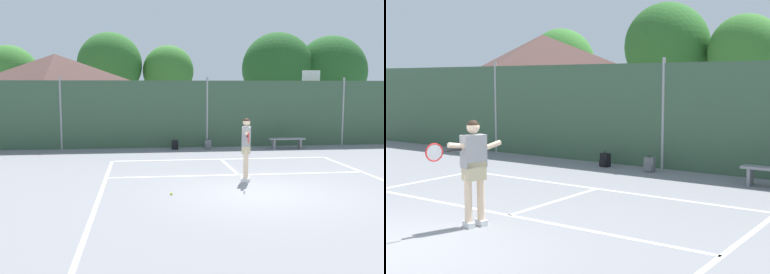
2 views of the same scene
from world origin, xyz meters
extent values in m
plane|color=gray|center=(0.00, 0.00, 0.00)|extent=(120.00, 120.00, 0.00)
cube|color=white|center=(0.00, 5.50, 0.00)|extent=(8.20, 0.10, 0.01)
cube|color=white|center=(-4.10, 0.00, 0.00)|extent=(0.10, 11.00, 0.01)
cube|color=white|center=(0.00, 2.48, 0.00)|extent=(8.20, 0.10, 0.01)
cube|color=white|center=(0.00, 3.96, 0.00)|extent=(0.10, 2.97, 0.01)
cube|color=#38563D|center=(0.00, 9.00, 1.51)|extent=(26.00, 0.05, 3.03)
cylinder|color=#99999E|center=(-6.50, 9.00, 1.59)|extent=(0.09, 0.09, 3.18)
cylinder|color=#99999E|center=(0.00, 9.00, 1.59)|extent=(0.09, 0.09, 3.18)
cylinder|color=#99999E|center=(6.50, 9.00, 1.59)|extent=(0.09, 0.09, 3.18)
cylinder|color=#284CB2|center=(5.35, 10.28, 1.52)|extent=(0.12, 0.12, 3.05)
cube|color=white|center=(5.35, 10.18, 3.25)|extent=(0.90, 0.06, 0.60)
torus|color=#D85919|center=(5.35, 9.91, 3.03)|extent=(0.48, 0.48, 0.02)
cube|color=beige|center=(-7.35, 12.72, 1.47)|extent=(5.53, 4.12, 2.95)
pyramid|color=#513833|center=(-7.35, 12.72, 3.69)|extent=(5.97, 4.45, 1.48)
cylinder|color=brown|center=(-11.61, 19.73, 0.88)|extent=(0.36, 0.36, 1.75)
ellipsoid|color=#38752D|center=(-11.61, 19.73, 3.46)|extent=(4.00, 3.60, 4.00)
cylinder|color=brown|center=(-5.02, 19.73, 1.18)|extent=(0.36, 0.36, 2.36)
ellipsoid|color=#2D6628|center=(-5.02, 19.73, 4.21)|extent=(4.35, 3.91, 4.35)
cylinder|color=brown|center=(-1.07, 19.73, 1.16)|extent=(0.36, 0.36, 2.33)
ellipsoid|color=#38752D|center=(-1.07, 19.73, 3.81)|extent=(3.49, 3.14, 3.49)
cylinder|color=brown|center=(6.67, 19.73, 0.94)|extent=(0.36, 0.36, 1.88)
ellipsoid|color=#235623|center=(6.67, 19.73, 4.02)|extent=(5.04, 4.53, 5.04)
cylinder|color=brown|center=(10.61, 19.73, 0.81)|extent=(0.36, 0.36, 1.63)
ellipsoid|color=#235623|center=(10.61, 19.73, 3.80)|extent=(5.12, 4.61, 5.12)
cube|color=silver|center=(0.05, 1.70, 0.05)|extent=(0.28, 0.19, 0.10)
cube|color=silver|center=(-0.02, 1.47, 0.05)|extent=(0.28, 0.19, 0.10)
cylinder|color=beige|center=(0.05, 1.70, 0.51)|extent=(0.13, 0.13, 0.82)
cylinder|color=beige|center=(-0.02, 1.47, 0.51)|extent=(0.13, 0.13, 0.82)
cube|color=tan|center=(0.02, 1.58, 0.98)|extent=(0.33, 0.41, 0.32)
cube|color=gray|center=(0.02, 1.58, 1.32)|extent=(0.35, 0.45, 0.56)
sphere|color=beige|center=(0.02, 1.58, 1.73)|extent=(0.22, 0.22, 0.22)
sphere|color=black|center=(0.02, 1.58, 1.75)|extent=(0.21, 0.21, 0.21)
cylinder|color=beige|center=(-0.02, 1.38, 1.42)|extent=(0.25, 0.56, 0.17)
cylinder|color=beige|center=(0.10, 1.85, 1.37)|extent=(0.23, 0.51, 0.22)
cylinder|color=black|center=(-0.05, 1.19, 1.37)|extent=(0.12, 0.30, 0.04)
torus|color=red|center=(-0.10, 0.84, 1.37)|extent=(0.11, 0.30, 0.30)
cylinder|color=silver|center=(-0.10, 0.84, 1.37)|extent=(0.08, 0.25, 0.26)
sphere|color=#CCE033|center=(-2.28, 0.12, 0.03)|extent=(0.07, 0.07, 0.07)
cube|color=black|center=(-1.53, 8.36, 0.20)|extent=(0.31, 0.23, 0.40)
cube|color=black|center=(-1.55, 8.24, 0.12)|extent=(0.23, 0.10, 0.18)
torus|color=black|center=(-1.53, 8.36, 0.42)|extent=(0.09, 0.03, 0.09)
cube|color=slate|center=(-0.07, 8.33, 0.20)|extent=(0.29, 0.20, 0.40)
cube|color=slate|center=(-0.06, 8.21, 0.12)|extent=(0.23, 0.08, 0.18)
torus|color=black|center=(-0.07, 8.33, 0.42)|extent=(0.09, 0.02, 0.09)
cube|color=gray|center=(3.43, 7.96, 0.45)|extent=(1.60, 0.36, 0.06)
cube|color=gray|center=(2.83, 7.96, 0.23)|extent=(0.08, 0.32, 0.45)
cube|color=gray|center=(4.03, 7.96, 0.23)|extent=(0.08, 0.32, 0.45)
camera|label=1|loc=(-3.06, -10.95, 2.77)|focal=41.44mm
camera|label=2|loc=(6.65, -4.82, 2.52)|focal=49.84mm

